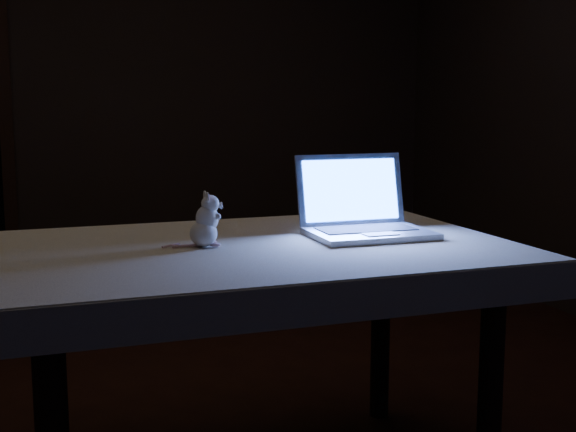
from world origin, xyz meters
name	(u,v)px	position (x,y,z in m)	size (l,w,h in m)	color
floor	(177,414)	(0.00, 0.00, 0.00)	(5.00, 5.00, 0.00)	black
back_wall	(104,75)	(0.00, 2.50, 1.30)	(4.50, 0.04, 2.60)	black
table	(254,369)	(0.13, -0.59, 0.36)	(1.35, 0.87, 0.73)	black
tablecloth	(269,259)	(0.18, -0.58, 0.68)	(1.45, 0.97, 0.10)	beige
laptop	(371,197)	(0.50, -0.58, 0.85)	(0.36, 0.31, 0.24)	#B2B2B7
plush_mouse	(203,220)	(-0.01, -0.58, 0.81)	(0.11, 0.11, 0.15)	white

